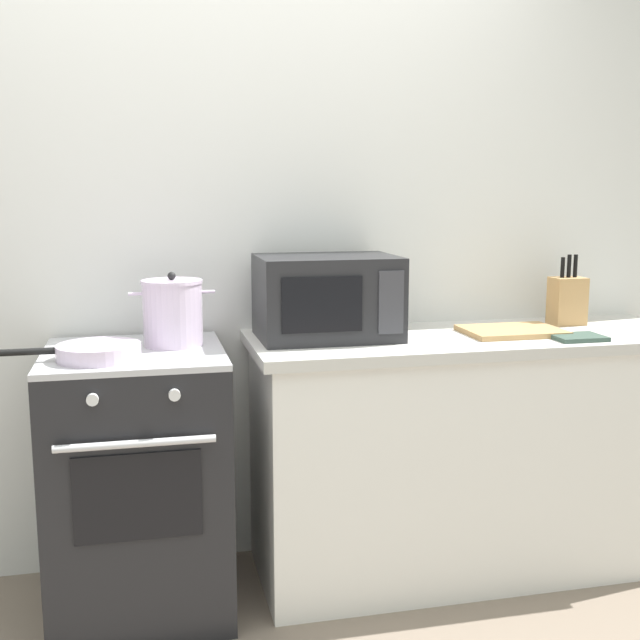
% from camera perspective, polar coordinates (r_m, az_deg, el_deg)
% --- Properties ---
extents(back_wall, '(4.40, 0.10, 2.50)m').
position_cam_1_polar(back_wall, '(3.09, -1.47, 5.69)').
color(back_wall, silver).
rests_on(back_wall, ground_plane).
extents(lower_cabinet_right, '(1.64, 0.56, 0.88)m').
position_cam_1_polar(lower_cabinet_right, '(3.11, 11.00, -9.76)').
color(lower_cabinet_right, white).
rests_on(lower_cabinet_right, ground_plane).
extents(countertop_right, '(1.70, 0.60, 0.04)m').
position_cam_1_polar(countertop_right, '(2.99, 11.28, -1.40)').
color(countertop_right, beige).
rests_on(countertop_right, lower_cabinet_right).
extents(stove, '(0.60, 0.64, 0.92)m').
position_cam_1_polar(stove, '(2.83, -13.10, -11.33)').
color(stove, black).
rests_on(stove, ground_plane).
extents(stock_pot, '(0.29, 0.21, 0.26)m').
position_cam_1_polar(stock_pot, '(2.75, -10.71, 0.54)').
color(stock_pot, silver).
rests_on(stock_pot, stove).
extents(frying_pan, '(0.47, 0.27, 0.05)m').
position_cam_1_polar(frying_pan, '(2.59, -16.00, -2.25)').
color(frying_pan, silver).
rests_on(frying_pan, stove).
extents(microwave, '(0.50, 0.37, 0.30)m').
position_cam_1_polar(microwave, '(2.83, 0.51, 1.68)').
color(microwave, '#232326').
rests_on(microwave, countertop_right).
extents(cutting_board, '(0.36, 0.26, 0.02)m').
position_cam_1_polar(cutting_board, '(3.02, 13.83, -0.79)').
color(cutting_board, tan).
rests_on(cutting_board, countertop_right).
extents(knife_block, '(0.13, 0.10, 0.28)m').
position_cam_1_polar(knife_block, '(3.28, 17.61, 1.40)').
color(knife_block, tan).
rests_on(knife_block, countertop_right).
extents(oven_mitt, '(0.18, 0.14, 0.02)m').
position_cam_1_polar(oven_mitt, '(2.97, 18.31, -1.21)').
color(oven_mitt, '#384C42').
rests_on(oven_mitt, countertop_right).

